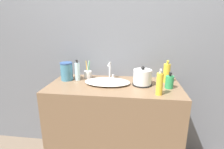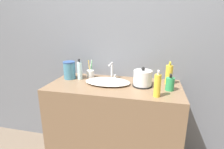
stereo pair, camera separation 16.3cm
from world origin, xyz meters
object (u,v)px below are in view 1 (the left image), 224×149
at_px(shampoo_bottle, 160,84).
at_px(water_pitcher, 67,71).
at_px(toothbrush_cup, 88,74).
at_px(hand_cream_bottle, 167,73).
at_px(mouthwash_bottle, 78,72).
at_px(electric_kettle, 142,78).
at_px(faucet, 110,70).
at_px(lotion_bottle, 169,82).

relative_size(shampoo_bottle, water_pitcher, 1.19).
distance_m(toothbrush_cup, hand_cream_bottle, 0.80).
height_order(mouthwash_bottle, hand_cream_bottle, hand_cream_bottle).
bearing_deg(hand_cream_bottle, shampoo_bottle, -108.20).
distance_m(electric_kettle, toothbrush_cup, 0.59).
distance_m(faucet, water_pitcher, 0.44).
relative_size(faucet, lotion_bottle, 1.17).
relative_size(lotion_bottle, shampoo_bottle, 0.69).
relative_size(lotion_bottle, mouthwash_bottle, 0.70).
xyz_separation_m(lotion_bottle, water_pitcher, (-1.00, 0.11, 0.03)).
bearing_deg(toothbrush_cup, hand_cream_bottle, -2.38).
height_order(toothbrush_cup, mouthwash_bottle, mouthwash_bottle).
distance_m(toothbrush_cup, mouthwash_bottle, 0.13).
bearing_deg(hand_cream_bottle, faucet, 176.27).
height_order(faucet, hand_cream_bottle, hand_cream_bottle).
relative_size(faucet, shampoo_bottle, 0.81).
bearing_deg(water_pitcher, mouthwash_bottle, 3.27).
bearing_deg(mouthwash_bottle, faucet, 15.63).
height_order(electric_kettle, mouthwash_bottle, mouthwash_bottle).
bearing_deg(mouthwash_bottle, lotion_bottle, -7.63).
relative_size(toothbrush_cup, mouthwash_bottle, 0.89).
bearing_deg(mouthwash_bottle, electric_kettle, -5.84).
height_order(electric_kettle, water_pitcher, same).
relative_size(lotion_bottle, hand_cream_bottle, 0.68).
bearing_deg(hand_cream_bottle, electric_kettle, -153.29).
distance_m(mouthwash_bottle, hand_cream_bottle, 0.89).
xyz_separation_m(electric_kettle, lotion_bottle, (0.24, -0.05, -0.01)).
xyz_separation_m(shampoo_bottle, water_pitcher, (-0.89, 0.28, -0.00)).
xyz_separation_m(hand_cream_bottle, water_pitcher, (-1.00, -0.06, -0.00)).
xyz_separation_m(toothbrush_cup, shampoo_bottle, (0.69, -0.37, 0.05)).
distance_m(faucet, electric_kettle, 0.36).
bearing_deg(electric_kettle, faucet, 154.38).
bearing_deg(electric_kettle, lotion_bottle, -12.43).
relative_size(electric_kettle, lotion_bottle, 1.23).
relative_size(electric_kettle, mouthwash_bottle, 0.86).
height_order(lotion_bottle, water_pitcher, water_pitcher).
bearing_deg(toothbrush_cup, water_pitcher, -154.55).
height_order(toothbrush_cup, water_pitcher, toothbrush_cup).
xyz_separation_m(toothbrush_cup, water_pitcher, (-0.20, -0.09, 0.05)).
height_order(faucet, electric_kettle, electric_kettle).
height_order(toothbrush_cup, hand_cream_bottle, hand_cream_bottle).
xyz_separation_m(lotion_bottle, hand_cream_bottle, (0.00, 0.17, 0.03)).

